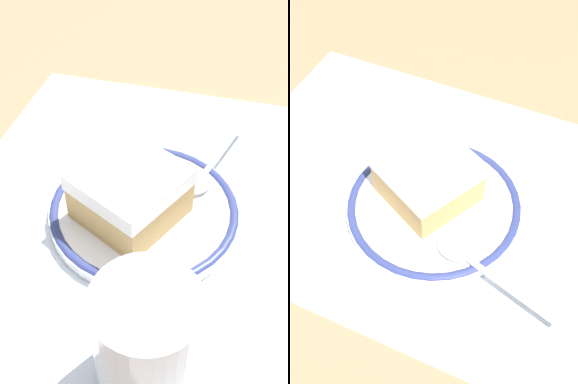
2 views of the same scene
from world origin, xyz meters
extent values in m
plane|color=#9E7551|center=(0.00, 0.00, 0.00)|extent=(2.40, 2.40, 0.00)
cube|color=silver|center=(0.00, 0.00, 0.00)|extent=(0.47, 0.34, 0.00)
cylinder|color=white|center=(0.01, -0.02, 0.01)|extent=(0.18, 0.18, 0.01)
torus|color=navy|center=(0.01, -0.02, 0.01)|extent=(0.18, 0.18, 0.01)
cube|color=tan|center=(0.00, -0.01, 0.03)|extent=(0.11, 0.11, 0.04)
cube|color=white|center=(0.00, -0.01, 0.06)|extent=(0.11, 0.11, 0.02)
ellipsoid|color=silver|center=(0.05, -0.06, 0.02)|extent=(0.04, 0.04, 0.01)
cylinder|color=silver|center=(0.12, -0.08, 0.02)|extent=(0.10, 0.03, 0.01)
cylinder|color=silver|center=(-0.14, -0.06, 0.05)|extent=(0.07, 0.07, 0.10)
cylinder|color=brown|center=(-0.14, -0.06, 0.03)|extent=(0.06, 0.06, 0.05)
camera|label=1|loc=(-0.28, -0.10, 0.34)|focal=43.28mm
camera|label=2|loc=(0.14, -0.31, 0.44)|focal=48.12mm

